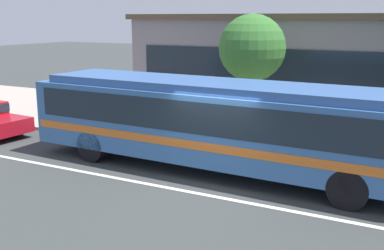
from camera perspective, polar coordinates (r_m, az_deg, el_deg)
ground_plane at (r=13.13m, az=2.59°, el=-7.18°), size 120.00×120.00×0.00m
sidewalk_slab at (r=18.99m, az=11.01°, el=-0.92°), size 60.00×8.00×0.12m
lane_stripe_center at (r=12.45m, az=1.01°, el=-8.28°), size 56.00×0.16×0.01m
transit_bus at (r=13.92m, az=2.96°, el=0.67°), size 12.07×2.91×2.67m
pedestrian_waiting_near_sign at (r=16.65m, az=1.59°, el=1.03°), size 0.43×0.43×1.66m
pedestrian_walking_along_curb at (r=16.21m, az=2.24°, el=0.84°), size 0.47×0.47×1.72m
street_tree_near_stop at (r=18.13m, az=7.24°, el=9.11°), size 2.52×2.52×4.52m
station_building at (r=23.12m, az=20.26°, el=6.66°), size 21.11×7.66×4.65m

